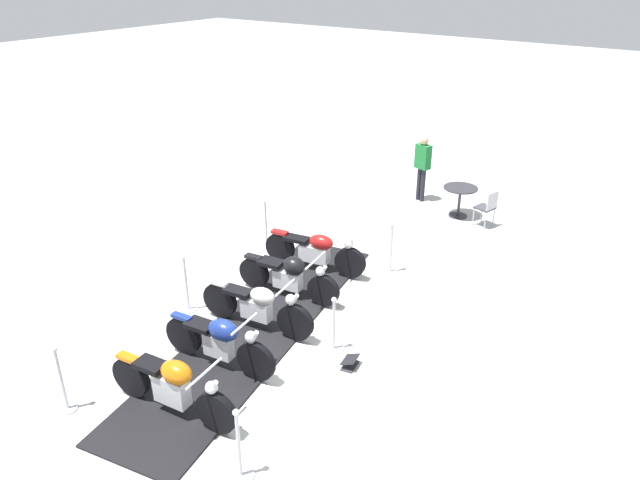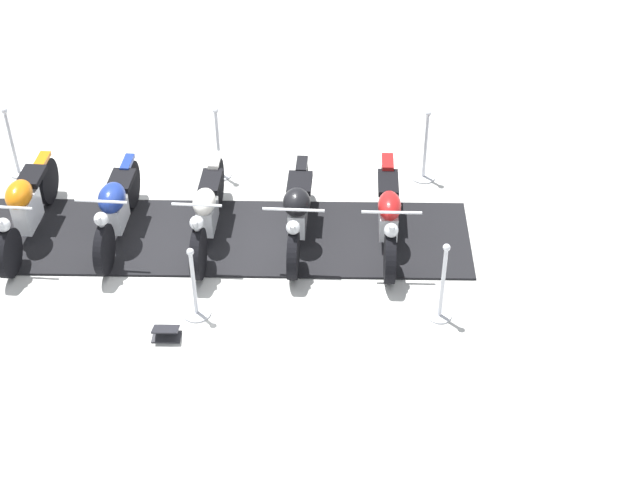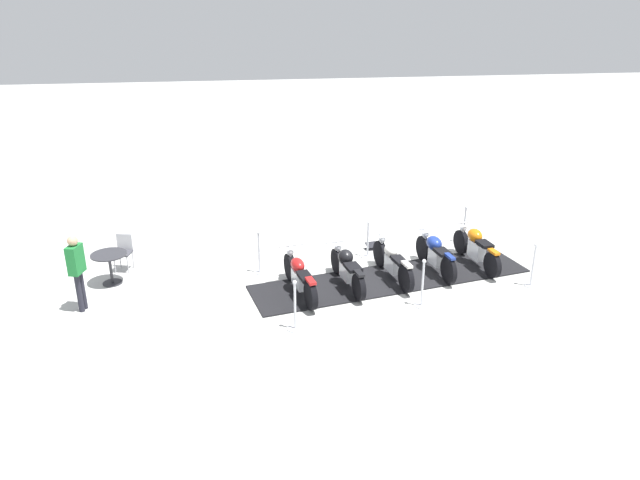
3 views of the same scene
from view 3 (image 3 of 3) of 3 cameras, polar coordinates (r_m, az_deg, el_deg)
The scene contains 17 objects.
ground_plane at distance 14.74m, azimuth 6.87°, elevation -3.74°, with size 80.00×80.00×0.00m, color silver.
display_platform at distance 14.73m, azimuth 6.88°, elevation -3.68°, with size 6.93×1.60×0.03m, color black.
motorcycle_copper at distance 15.70m, azimuth 14.67°, elevation -0.63°, with size 2.21×0.74×0.94m.
motorcycle_navy at distance 15.09m, azimuth 10.94°, elevation -1.18°, with size 2.07×0.65×0.97m.
motorcycle_cream at distance 14.56m, azimuth 6.92°, elevation -2.00°, with size 2.21×0.62×0.98m.
motorcycle_black at distance 14.10m, azimuth 2.59°, elevation -2.64°, with size 2.14×0.76×0.92m.
motorcycle_maroon at distance 13.74m, azimuth -1.99°, elevation -3.42°, with size 2.25×0.74×0.95m.
stanchion_right_rear at distance 14.89m, azimuth -5.83°, elevation -1.73°, with size 0.29×0.29×1.12m.
stanchion_left_mid at distance 13.41m, azimuth 9.73°, elevation -4.80°, with size 0.32×0.32×1.14m.
stanchion_left_rear at distance 12.37m, azimuth -2.39°, elevation -7.13°, with size 0.35×0.35×1.12m.
stanchion_right_front at distance 17.17m, azimuth 13.58°, elevation 0.80°, with size 0.35×0.35×1.09m.
stanchion_left_front at distance 14.98m, azimuth 19.64°, elevation -2.78°, with size 0.28×0.28×1.11m.
stanchion_right_mid at distance 15.82m, azimuth 4.57°, elevation -0.59°, with size 0.35×0.35×1.02m.
info_placard at distance 16.38m, azimuth 4.93°, elevation -0.69°, with size 0.29×0.37×0.19m.
cafe_table at distance 15.04m, azimuth -19.47°, elevation -1.91°, with size 0.84×0.84×0.77m.
cafe_chair_near_table at distance 15.75m, azimuth -18.26°, elevation -0.90°, with size 0.49×0.49×0.91m.
bystander_person at distance 13.80m, azimuth -22.24°, elevation -2.35°, with size 0.45×0.32×1.75m.
Camera 3 is at (12.74, -3.82, 6.34)m, focal length 33.49 mm.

